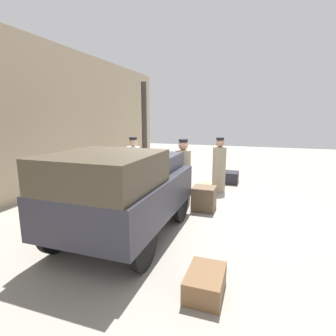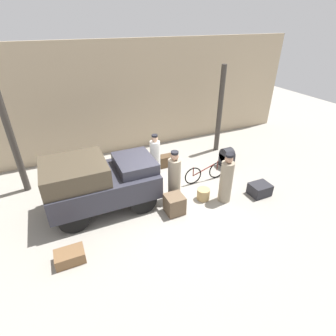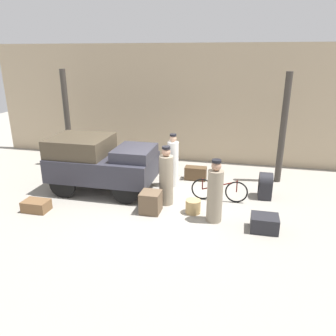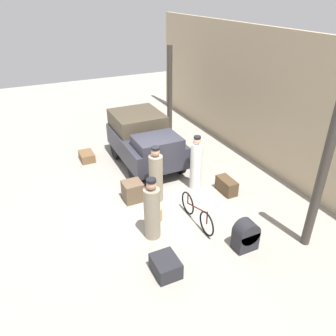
# 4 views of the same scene
# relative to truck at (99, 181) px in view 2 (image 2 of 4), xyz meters

# --- Properties ---
(ground_plane) EXTENTS (30.00, 30.00, 0.00)m
(ground_plane) POSITION_rel_truck_xyz_m (2.00, -0.34, -0.97)
(ground_plane) COLOR gray
(station_building_facade) EXTENTS (16.00, 0.15, 4.50)m
(station_building_facade) POSITION_rel_truck_xyz_m (2.00, 3.74, 1.28)
(station_building_facade) COLOR tan
(station_building_facade) RESTS_ON ground
(canopy_pillar_left) EXTENTS (0.21, 0.21, 3.61)m
(canopy_pillar_left) POSITION_rel_truck_xyz_m (-2.16, 2.02, 0.84)
(canopy_pillar_left) COLOR #38332D
(canopy_pillar_left) RESTS_ON ground
(canopy_pillar_right) EXTENTS (0.21, 0.21, 3.61)m
(canopy_pillar_right) POSITION_rel_truck_xyz_m (5.53, 2.02, 0.84)
(canopy_pillar_right) COLOR #38332D
(canopy_pillar_right) RESTS_ON ground
(truck) EXTENTS (3.20, 1.80, 1.70)m
(truck) POSITION_rel_truck_xyz_m (0.00, 0.00, 0.00)
(truck) COLOR black
(truck) RESTS_ON ground
(bicycle) EXTENTS (1.65, 0.04, 0.70)m
(bicycle) POSITION_rel_truck_xyz_m (3.71, -0.02, -0.63)
(bicycle) COLOR black
(bicycle) RESTS_ON ground
(wicker_basket) EXTENTS (0.41, 0.41, 0.38)m
(wicker_basket) POSITION_rel_truck_xyz_m (3.09, -0.95, -0.78)
(wicker_basket) COLOR tan
(wicker_basket) RESTS_ON ground
(porter_with_bicycle) EXTENTS (0.36, 0.36, 1.74)m
(porter_with_bicycle) POSITION_rel_truck_xyz_m (2.14, 0.84, -0.17)
(porter_with_bicycle) COLOR white
(porter_with_bicycle) RESTS_ON ground
(porter_carrying_trunk) EXTENTS (0.40, 0.40, 1.67)m
(porter_carrying_trunk) POSITION_rel_truck_xyz_m (3.68, -1.27, -0.21)
(porter_carrying_trunk) COLOR gray
(porter_carrying_trunk) RESTS_ON ground
(porter_standing_middle) EXTENTS (0.40, 0.40, 1.72)m
(porter_standing_middle) POSITION_rel_truck_xyz_m (2.24, -0.54, -0.18)
(porter_standing_middle) COLOR gray
(porter_standing_middle) RESTS_ON ground
(suitcase_black_upright) EXTENTS (0.73, 0.36, 0.45)m
(suitcase_black_upright) POSITION_rel_truck_xyz_m (2.79, 1.56, -0.74)
(suitcase_black_upright) COLOR #4C3823
(suitcase_black_upright) RESTS_ON ground
(trunk_barrel_dark) EXTENTS (0.38, 0.56, 0.79)m
(trunk_barrel_dark) POSITION_rel_truck_xyz_m (5.04, 0.55, -0.58)
(trunk_barrel_dark) COLOR #232328
(trunk_barrel_dark) RESTS_ON ground
(suitcase_tan_flat) EXTENTS (0.54, 0.54, 0.59)m
(suitcase_tan_flat) POSITION_rel_truck_xyz_m (1.95, -1.16, -0.67)
(suitcase_tan_flat) COLOR brown
(suitcase_tan_flat) RESTS_ON ground
(trunk_large_brown) EXTENTS (0.66, 0.54, 0.39)m
(trunk_large_brown) POSITION_rel_truck_xyz_m (4.94, -1.50, -0.77)
(trunk_large_brown) COLOR #232328
(trunk_large_brown) RESTS_ON ground
(suitcase_small_leather) EXTENTS (0.69, 0.47, 0.30)m
(suitcase_small_leather) POSITION_rel_truck_xyz_m (-1.16, -1.80, -0.82)
(suitcase_small_leather) COLOR brown
(suitcase_small_leather) RESTS_ON ground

